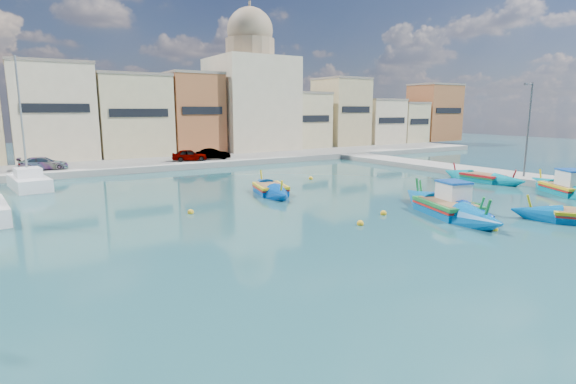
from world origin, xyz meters
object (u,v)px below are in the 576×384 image
object	(u,v)px
yacht_north	(25,181)
quay_street_lamp	(528,129)
luzzu_green	(271,190)
luzzu_blue_south	(447,210)
church_block	(251,90)
luzzu_cyan_mid	(482,179)
luzzu_turquoise_cabin	(566,189)
luzzu_blue_cabin	(448,205)

from	to	relation	value
yacht_north	quay_street_lamp	bearing A→B (deg)	-29.45
luzzu_green	luzzu_blue_south	size ratio (longest dim) A/B	0.78
church_block	yacht_north	xyz separation A→B (m)	(-27.36, -14.35, -7.99)
luzzu_cyan_mid	luzzu_green	xyz separation A→B (m)	(-17.68, 4.48, 0.01)
luzzu_turquoise_cabin	luzzu_green	world-z (taller)	luzzu_turquoise_cabin
luzzu_green	luzzu_turquoise_cabin	bearing A→B (deg)	-32.32
church_block	luzzu_green	xyz separation A→B (m)	(-12.68, -27.44, -8.16)
luzzu_cyan_mid	yacht_north	xyz separation A→B (m)	(-32.36, 17.57, 0.18)
quay_street_lamp	luzzu_green	bearing A→B (deg)	161.95
church_block	luzzu_cyan_mid	bearing A→B (deg)	-81.10
luzzu_turquoise_cabin	yacht_north	xyz separation A→B (m)	(-32.33, 24.26, 0.08)
quay_street_lamp	luzzu_blue_cabin	distance (m)	15.03
quay_street_lamp	luzzu_turquoise_cabin	distance (m)	6.58
luzzu_green	luzzu_cyan_mid	bearing A→B (deg)	-14.24
luzzu_turquoise_cabin	luzzu_blue_cabin	distance (m)	11.56
luzzu_turquoise_cabin	luzzu_blue_cabin	world-z (taller)	luzzu_blue_cabin
luzzu_green	yacht_north	world-z (taller)	yacht_north
luzzu_turquoise_cabin	luzzu_blue_south	distance (m)	12.34
luzzu_blue_cabin	luzzu_blue_south	world-z (taller)	luzzu_blue_cabin
luzzu_blue_south	yacht_north	distance (m)	31.25
luzzu_blue_south	yacht_north	xyz separation A→B (m)	(-20.00, 24.01, 0.13)
luzzu_turquoise_cabin	luzzu_blue_south	size ratio (longest dim) A/B	0.87
quay_street_lamp	luzzu_cyan_mid	distance (m)	5.20
luzzu_turquoise_cabin	luzzu_cyan_mid	world-z (taller)	luzzu_turquoise_cabin
luzzu_blue_cabin	luzzu_green	xyz separation A→B (m)	(-6.13, 10.32, -0.09)
church_block	luzzu_blue_cabin	bearing A→B (deg)	-99.83
luzzu_blue_cabin	luzzu_blue_south	size ratio (longest dim) A/B	0.84
luzzu_blue_south	quay_street_lamp	bearing A→B (deg)	16.44
church_block	quay_street_lamp	distance (m)	35.04
luzzu_turquoise_cabin	yacht_north	distance (m)	40.42
luzzu_cyan_mid	luzzu_green	bearing A→B (deg)	165.76
church_block	luzzu_turquoise_cabin	size ratio (longest dim) A/B	2.25
luzzu_blue_south	luzzu_blue_cabin	bearing A→B (deg)	36.81
luzzu_green	yacht_north	bearing A→B (deg)	138.28
luzzu_blue_cabin	luzzu_turquoise_cabin	bearing A→B (deg)	-4.23
yacht_north	luzzu_blue_south	bearing A→B (deg)	-50.21
luzzu_cyan_mid	luzzu_blue_south	world-z (taller)	luzzu_blue_south
luzzu_blue_south	yacht_north	bearing A→B (deg)	129.79
luzzu_cyan_mid	yacht_north	distance (m)	36.82
quay_street_lamp	luzzu_blue_south	size ratio (longest dim) A/B	0.82
church_block	luzzu_cyan_mid	world-z (taller)	church_block
luzzu_blue_cabin	yacht_north	xyz separation A→B (m)	(-20.81, 23.41, 0.07)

